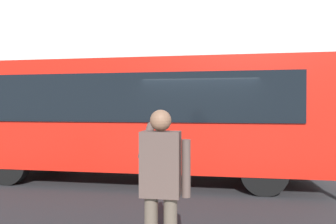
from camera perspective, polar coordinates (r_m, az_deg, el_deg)
The scene contains 4 objects.
ground_plane at distance 7.64m, azimuth 6.22°, elevation -13.36°, with size 60.00×60.00×0.00m, color #232326.
building_facade_far at distance 14.79m, azimuth 7.59°, elevation 16.96°, with size 28.00×1.55×12.00m.
red_bus at distance 7.99m, azimuth -5.55°, elevation -0.54°, with size 9.05×2.54×3.08m.
pedestrian_photographer at distance 3.15m, azimuth -1.30°, elevation -12.55°, with size 0.53×0.52×1.70m.
Camera 1 is at (-0.34, 7.40, 1.87)m, focal length 32.23 mm.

